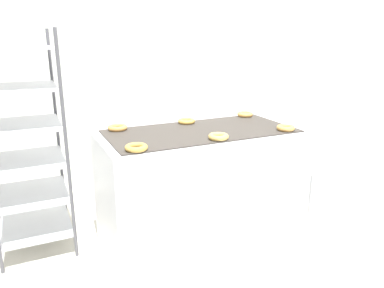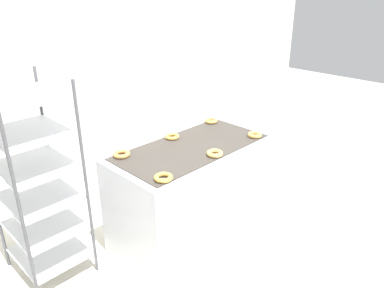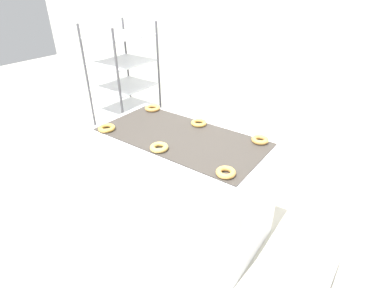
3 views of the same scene
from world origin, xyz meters
name	(u,v)px [view 1 (image 1 of 3)]	position (x,y,z in m)	size (l,w,h in m)	color
ground_plane	(243,288)	(0.00, 0.00, 0.00)	(14.00, 14.00, 0.00)	beige
wall_back	(136,49)	(0.00, 2.12, 1.40)	(8.00, 0.05, 2.80)	silver
fryer_machine	(201,189)	(0.00, 0.61, 0.44)	(1.43, 0.72, 0.89)	silver
baking_rack_cart	(26,143)	(-1.13, 1.10, 0.80)	(0.51, 0.59, 1.58)	#4C4C51
glaze_bin	(311,189)	(1.13, 0.67, 0.21)	(0.29, 0.32, 0.42)	silver
donut_near_left	(136,147)	(-0.55, 0.35, 0.90)	(0.13, 0.13, 0.03)	gold
donut_near_center	(219,137)	(0.00, 0.36, 0.91)	(0.13, 0.13, 0.04)	#D4A951
donut_near_right	(286,128)	(0.54, 0.36, 0.91)	(0.13, 0.13, 0.04)	gold
donut_far_left	(117,128)	(-0.53, 0.87, 0.91)	(0.14, 0.14, 0.03)	#D49246
donut_far_center	(186,121)	(0.00, 0.86, 0.90)	(0.13, 0.13, 0.03)	gold
donut_far_right	(245,114)	(0.54, 0.88, 0.91)	(0.13, 0.13, 0.04)	gold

